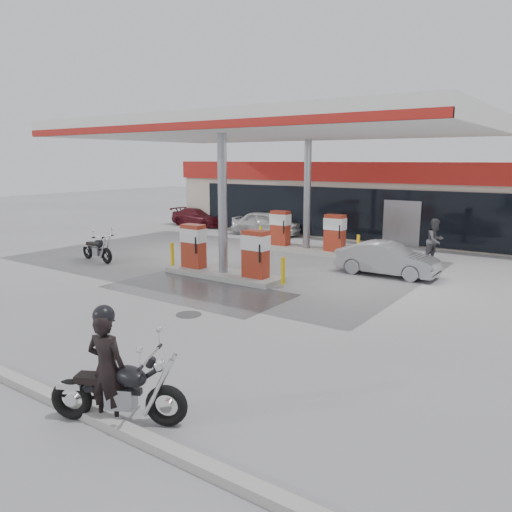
{
  "coord_description": "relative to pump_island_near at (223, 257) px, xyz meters",
  "views": [
    {
      "loc": [
        10.89,
        -11.53,
        4.12
      ],
      "look_at": [
        2.26,
        0.8,
        1.2
      ],
      "focal_mm": 35.0,
      "sensor_mm": 36.0,
      "label": 1
    }
  ],
  "objects": [
    {
      "name": "canopy",
      "position": [
        0.0,
        3.0,
        4.56
      ],
      "size": [
        16.0,
        10.02,
        5.51
      ],
      "color": "silver",
      "rests_on": "ground"
    },
    {
      "name": "sedan_white",
      "position": [
        -4.32,
        9.2,
        -0.05
      ],
      "size": [
        4.09,
        2.22,
        1.32
      ],
      "primitive_type": "imported",
      "rotation": [
        0.0,
        0.0,
        1.75
      ],
      "color": "silver",
      "rests_on": "ground"
    },
    {
      "name": "pump_island_far",
      "position": [
        0.0,
        6.0,
        0.0
      ],
      "size": [
        5.14,
        1.3,
        1.78
      ],
      "color": "#9E9E99",
      "rests_on": "ground"
    },
    {
      "name": "attendant",
      "position": [
        5.4,
        7.0,
        0.18
      ],
      "size": [
        0.96,
        1.06,
        1.78
      ],
      "primitive_type": "imported",
      "rotation": [
        0.0,
        0.0,
        1.16
      ],
      "color": "#57565B",
      "rests_on": "ground"
    },
    {
      "name": "ground",
      "position": [
        0.0,
        -2.0,
        -0.71
      ],
      "size": [
        90.0,
        90.0,
        0.0
      ],
      "primitive_type": "plane",
      "color": "gray",
      "rests_on": "ground"
    },
    {
      "name": "wet_patch",
      "position": [
        0.5,
        -2.0,
        -0.71
      ],
      "size": [
        6.0,
        3.0,
        0.0
      ],
      "primitive_type": "cube",
      "color": "#4C4C4F",
      "rests_on": "ground"
    },
    {
      "name": "store_building",
      "position": [
        0.01,
        13.94,
        1.3
      ],
      "size": [
        22.0,
        8.22,
        4.0
      ],
      "color": "beige",
      "rests_on": "ground"
    },
    {
      "name": "parked_car_left",
      "position": [
        -10.0,
        10.0,
        -0.16
      ],
      "size": [
        3.83,
        1.62,
        1.1
      ],
      "primitive_type": "imported",
      "rotation": [
        0.0,
        0.0,
        1.55
      ],
      "color": "#5A131C",
      "rests_on": "ground"
    },
    {
      "name": "pump_island_near",
      "position": [
        0.0,
        0.0,
        0.0
      ],
      "size": [
        5.14,
        1.3,
        1.78
      ],
      "color": "#9E9E99",
      "rests_on": "ground"
    },
    {
      "name": "main_motorcycle",
      "position": [
        4.95,
        -8.77,
        -0.2
      ],
      "size": [
        2.08,
        1.24,
        1.16
      ],
      "rotation": [
        0.0,
        0.0,
        0.47
      ],
      "color": "black",
      "rests_on": "ground"
    },
    {
      "name": "hatchback_silver",
      "position": [
        4.67,
        3.6,
        -0.11
      ],
      "size": [
        3.64,
        1.34,
        1.19
      ],
      "primitive_type": "imported",
      "rotation": [
        0.0,
        0.0,
        1.59
      ],
      "color": "gray",
      "rests_on": "ground"
    },
    {
      "name": "drain_cover",
      "position": [
        2.0,
        -4.0,
        -0.71
      ],
      "size": [
        0.7,
        0.7,
        0.01
      ],
      "primitive_type": "cylinder",
      "color": "#38383A",
      "rests_on": "ground"
    },
    {
      "name": "parked_motorcycle",
      "position": [
        -5.95,
        -0.8,
        -0.22
      ],
      "size": [
        2.15,
        0.82,
        1.11
      ],
      "rotation": [
        0.0,
        0.0,
        -0.14
      ],
      "color": "black",
      "rests_on": "ground"
    },
    {
      "name": "biker_main",
      "position": [
        4.78,
        -8.87,
        0.2
      ],
      "size": [
        0.75,
        0.6,
        1.82
      ],
      "primitive_type": "imported",
      "rotation": [
        0.0,
        0.0,
        3.41
      ],
      "color": "black",
      "rests_on": "ground"
    }
  ]
}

